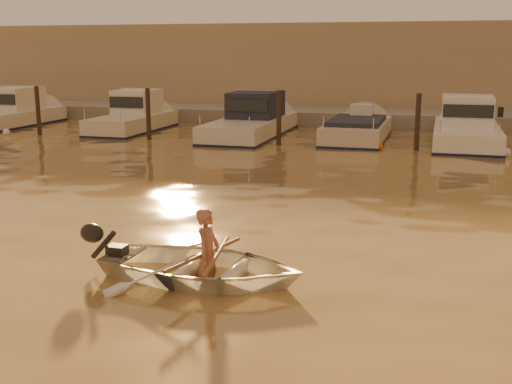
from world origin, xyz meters
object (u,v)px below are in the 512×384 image
(moored_boat_3, at_px, (357,134))
(moored_boat_4, at_px, (466,127))
(dinghy, at_px, (202,267))
(moored_boat_2, at_px, (251,120))
(person, at_px, (208,254))
(moored_boat_0, at_px, (9,113))
(waterfront_building, at_px, (341,69))
(moored_boat_1, at_px, (132,117))

(moored_boat_3, xyz_separation_m, moored_boat_4, (4.08, 0.00, 0.40))
(dinghy, height_order, moored_boat_2, moored_boat_2)
(person, relative_size, moored_boat_3, 0.23)
(moored_boat_0, bearing_deg, waterfront_building, 38.93)
(moored_boat_2, relative_size, moored_boat_3, 1.24)
(person, relative_size, moored_boat_1, 0.24)
(dinghy, distance_m, moored_boat_0, 22.82)
(moored_boat_3, height_order, moored_boat_4, moored_boat_4)
(moored_boat_1, relative_size, moored_boat_3, 0.96)
(person, distance_m, moored_boat_3, 16.46)
(dinghy, distance_m, moored_boat_3, 16.46)
(dinghy, xyz_separation_m, moored_boat_2, (-4.11, 16.46, 0.41))
(moored_boat_4, relative_size, waterfront_building, 0.15)
(moored_boat_2, distance_m, moored_boat_4, 8.45)
(dinghy, xyz_separation_m, moored_boat_1, (-9.51, 16.46, 0.41))
(moored_boat_0, distance_m, moored_boat_4, 20.13)
(moored_boat_2, xyz_separation_m, moored_boat_3, (4.37, 0.00, -0.40))
(waterfront_building, bearing_deg, moored_boat_4, -59.37)
(moored_boat_1, bearing_deg, person, -59.73)
(person, relative_size, moored_boat_4, 0.20)
(moored_boat_0, relative_size, moored_boat_3, 1.10)
(dinghy, bearing_deg, waterfront_building, 6.53)
(moored_boat_4, height_order, waterfront_building, waterfront_building)
(moored_boat_2, bearing_deg, person, -75.64)
(person, bearing_deg, moored_boat_2, 16.35)
(moored_boat_1, height_order, moored_boat_3, moored_boat_1)
(dinghy, xyz_separation_m, waterfront_building, (-2.18, 27.46, 2.19))
(dinghy, height_order, waterfront_building, waterfront_building)
(moored_boat_3, bearing_deg, waterfront_building, 102.49)
(dinghy, relative_size, waterfront_building, 0.07)
(moored_boat_0, xyz_separation_m, moored_boat_3, (16.05, 0.00, -0.40))
(dinghy, relative_size, moored_boat_1, 0.53)
(person, height_order, moored_boat_4, moored_boat_4)
(moored_boat_2, bearing_deg, moored_boat_3, 0.00)
(person, xyz_separation_m, waterfront_building, (-2.28, 27.46, 1.98))
(dinghy, bearing_deg, moored_boat_3, 1.10)
(moored_boat_3, bearing_deg, moored_boat_4, 0.00)
(dinghy, height_order, moored_boat_1, moored_boat_1)
(moored_boat_2, height_order, waterfront_building, waterfront_building)
(moored_boat_2, bearing_deg, moored_boat_4, 0.00)
(dinghy, bearing_deg, moored_boat_2, 16.02)
(moored_boat_3, xyz_separation_m, waterfront_building, (-2.44, 11.00, 2.17))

